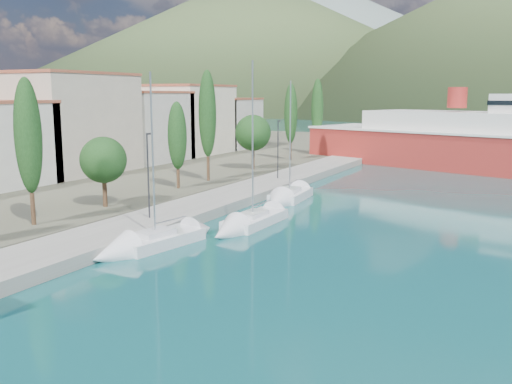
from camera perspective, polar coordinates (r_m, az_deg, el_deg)
The scene contains 9 objects.
ground at distance 138.63m, azimuth 20.32°, elevation 5.18°, with size 1400.00×1400.00×0.00m, color #125154.
quay at distance 50.85m, azimuth -2.93°, elevation -0.63°, with size 5.00×88.00×0.80m, color gray.
land_strip at distance 83.02m, azimuth -22.67°, elevation 2.62°, with size 70.00×148.00×0.70m, color #565644.
town_buildings at distance 72.52m, azimuth -14.61°, elevation 6.28°, with size 9.20×69.20×11.30m.
tree_row at distance 59.16m, azimuth -4.71°, elevation 6.19°, with size 4.25×63.91×11.33m.
lamp_posts at distance 41.24m, azimuth -10.57°, elevation 1.97°, with size 0.15×44.03×6.06m.
sailboat_near at distance 35.69m, azimuth -11.92°, elevation -5.45°, with size 3.81×8.55×11.86m.
sailboat_mid at distance 40.47m, azimuth -1.51°, elevation -3.45°, with size 2.51×8.95×12.82m.
sailboat_far at distance 50.71m, azimuth 2.81°, elevation -0.75°, with size 3.23×8.17×11.73m.
Camera 1 is at (15.91, -17.38, 9.53)m, focal length 40.00 mm.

